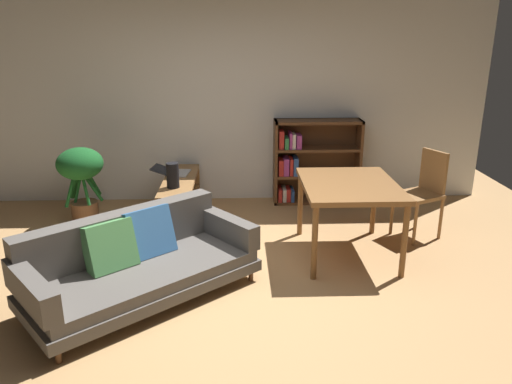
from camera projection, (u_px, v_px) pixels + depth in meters
ground_plane at (225, 297)px, 4.30m from camera, size 8.16×8.16×0.00m
back_wall_panel at (228, 99)px, 6.44m from camera, size 6.80×0.10×2.70m
fabric_couch at (137, 261)px, 4.24m from camera, size 2.05×1.91×0.72m
media_console at (180, 200)px, 5.98m from camera, size 0.37×1.39×0.51m
open_laptop at (173, 172)px, 6.13m from camera, size 0.49×0.37×0.09m
desk_speaker at (173, 175)px, 5.55m from camera, size 0.14×0.14×0.28m
potted_floor_plant at (81, 173)px, 5.80m from camera, size 0.53×0.59×0.91m
dining_table at (349, 190)px, 4.92m from camera, size 0.93×1.16×0.77m
dining_chair_near at (424, 189)px, 5.43m from camera, size 0.54×0.53×0.96m
bookshelf at (310, 161)px, 6.55m from camera, size 1.13×0.33×1.11m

